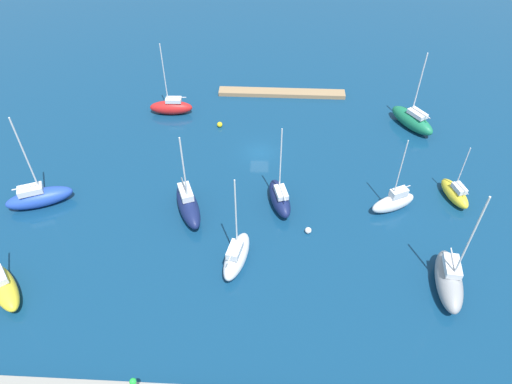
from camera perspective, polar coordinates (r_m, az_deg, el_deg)
name	(u,v)px	position (r m, az deg, el deg)	size (l,w,h in m)	color
water	(259,153)	(64.76, 0.42, 4.79)	(160.00, 160.00, 0.00)	navy
pier_dock	(282,93)	(76.95, 3.12, 11.87)	(20.04, 2.04, 0.64)	#997A56
sailboat_yellow_far_south	(4,287)	(54.12, -28.17, -10.04)	(5.97, 6.55, 11.87)	yellow
sailboat_navy_east_end	(280,198)	(56.24, 2.88, -0.70)	(3.67, 6.67, 11.03)	#141E4C
sailboat_white_outer_mooring	(394,202)	(58.07, 16.27, -1.15)	(5.88, 3.99, 10.32)	white
sailboat_red_mid_basin	(171,107)	(73.01, -10.20, 10.09)	(6.44, 2.35, 11.19)	red
sailboat_gray_near_pier	(449,280)	(51.87, 22.28, -9.77)	(3.29, 7.92, 13.30)	gray
sailboat_green_off_beacon	(412,120)	(72.36, 18.35, 8.28)	(6.34, 7.69, 11.48)	#19724C
sailboat_blue_by_breakwater	(39,197)	(62.02, -24.75, -0.53)	(8.04, 5.20, 12.44)	#2347B2
sailboat_yellow_along_channel	(455,193)	(62.02, 22.88, -0.11)	(3.33, 5.49, 7.68)	yellow
sailboat_navy_far_north	(188,204)	(55.86, -8.21, -1.48)	(4.96, 7.97, 11.30)	#141E4C
sailboat_white_lone_south	(237,255)	(50.13, -2.37, -7.67)	(3.46, 6.73, 11.69)	white
mooring_buoy_white	(308,230)	(54.05, 6.32, -4.63)	(0.75, 0.75, 0.75)	white
mooring_buoy_yellow	(220,125)	(69.59, -4.40, 8.12)	(0.79, 0.79, 0.79)	yellow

